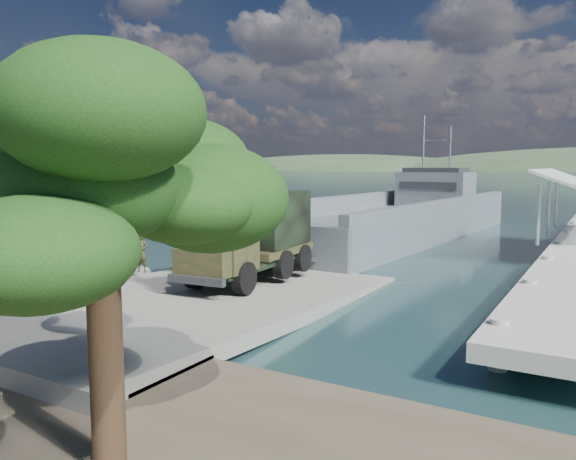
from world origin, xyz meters
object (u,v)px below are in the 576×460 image
object	(u,v)px
landing_craft	(388,226)
military_truck	(256,236)
soldier	(142,262)
overhang_tree	(99,181)

from	to	relation	value
landing_craft	military_truck	world-z (taller)	landing_craft
soldier	overhang_tree	distance (m)	14.94
landing_craft	soldier	world-z (taller)	landing_craft
soldier	overhang_tree	size ratio (longest dim) A/B	0.24
military_truck	landing_craft	bearing A→B (deg)	89.97
military_truck	overhang_tree	distance (m)	15.08
military_truck	soldier	bearing A→B (deg)	-146.55
soldier	landing_craft	bearing A→B (deg)	73.09
military_truck	soldier	world-z (taller)	military_truck
landing_craft	overhang_tree	xyz separation A→B (m)	(7.23, -33.76, 4.28)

